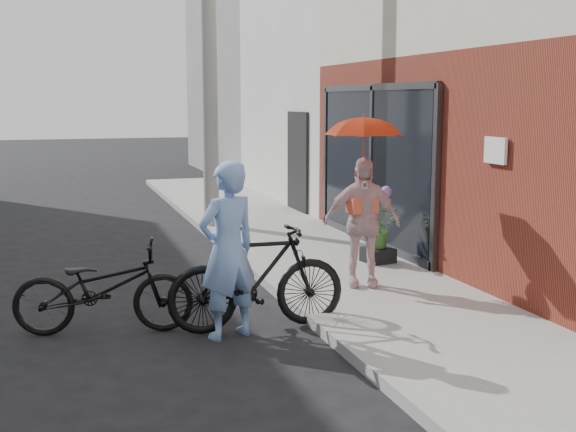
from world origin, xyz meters
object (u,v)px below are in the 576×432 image
bike_right (257,277)px  bike_left (104,288)px  officer (228,250)px  planter (378,255)px  kimono_woman (362,222)px  utility_pole (209,36)px

bike_right → bike_left: bearing=78.3°
officer → bike_right: officer is taller
bike_left → planter: size_ratio=4.73×
officer → kimono_woman: bearing=-171.5°
utility_pole → bike_right: bearing=-97.4°
officer → planter: size_ratio=4.68×
bike_left → planter: bearing=-56.3°
bike_left → bike_right: bearing=-93.4°
officer → bike_left: size_ratio=0.99×
planter → officer: bearing=-140.9°
officer → bike_right: 0.50m
bike_left → kimono_woman: 3.20m
officer → bike_left: 1.36m
officer → planter: bearing=-161.3°
bike_left → officer: bearing=-103.1°
planter → kimono_woman: bearing=-124.0°
kimono_woman → planter: (0.75, 1.11, -0.69)m
kimono_woman → officer: bearing=-133.7°
bike_right → kimono_woman: size_ratio=1.18×
bike_left → planter: (3.87, 1.66, -0.26)m
bike_right → planter: (2.34, 2.04, -0.34)m
bike_left → planter: bike_left is taller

